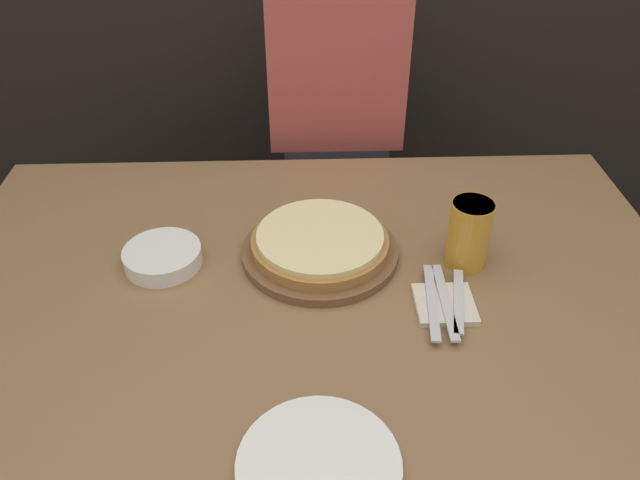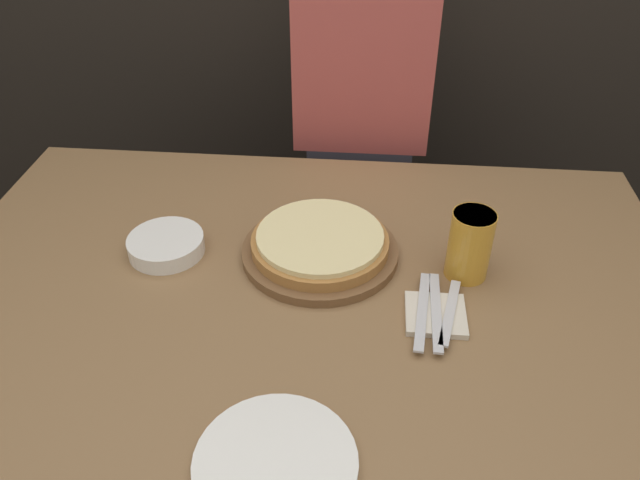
{
  "view_description": "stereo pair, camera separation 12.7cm",
  "coord_description": "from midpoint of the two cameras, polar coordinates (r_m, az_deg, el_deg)",
  "views": [
    {
      "loc": [
        -0.02,
        -0.9,
        1.57
      ],
      "look_at": [
        0.02,
        0.12,
        0.82
      ],
      "focal_mm": 35.0,
      "sensor_mm": 36.0,
      "label": 1
    },
    {
      "loc": [
        0.11,
        -0.89,
        1.57
      ],
      "look_at": [
        0.02,
        0.12,
        0.82
      ],
      "focal_mm": 35.0,
      "sensor_mm": 36.0,
      "label": 2
    }
  ],
  "objects": [
    {
      "name": "napkin_stack",
      "position": [
        1.18,
        13.59,
        -6.78
      ],
      "size": [
        0.11,
        0.11,
        0.01
      ],
      "color": "beige",
      "rests_on": "dining_table"
    },
    {
      "name": "fork",
      "position": [
        1.17,
        12.43,
        -6.44
      ],
      "size": [
        0.04,
        0.21,
        0.0
      ],
      "color": "silver",
      "rests_on": "napkin_stack"
    },
    {
      "name": "side_bowl",
      "position": [
        1.31,
        -11.25,
        -0.54
      ],
      "size": [
        0.16,
        0.16,
        0.04
      ],
      "color": "white",
      "rests_on": "dining_table"
    },
    {
      "name": "dinner_knife",
      "position": [
        1.17,
        13.65,
        -6.48
      ],
      "size": [
        0.02,
        0.21,
        0.0
      ],
      "color": "silver",
      "rests_on": "napkin_stack"
    },
    {
      "name": "spoon",
      "position": [
        1.18,
        14.85,
        -6.52
      ],
      "size": [
        0.05,
        0.18,
        0.0
      ],
      "color": "silver",
      "rests_on": "napkin_stack"
    },
    {
      "name": "dining_table",
      "position": [
        1.49,
        1.33,
        -16.17
      ],
      "size": [
        1.49,
        1.04,
        0.78
      ],
      "color": "olive",
      "rests_on": "ground_plane"
    },
    {
      "name": "pizza_on_board",
      "position": [
        1.27,
        2.84,
        -0.63
      ],
      "size": [
        0.32,
        0.32,
        0.06
      ],
      "color": "brown",
      "rests_on": "dining_table"
    },
    {
      "name": "dinner_plate",
      "position": [
        0.94,
        -0.17,
        -19.96
      ],
      "size": [
        0.24,
        0.24,
        0.02
      ],
      "color": "white",
      "rests_on": "dining_table"
    },
    {
      "name": "beer_glass",
      "position": [
        1.25,
        16.43,
        -0.31
      ],
      "size": [
        0.08,
        0.08,
        0.14
      ],
      "color": "gold",
      "rests_on": "dining_table"
    },
    {
      "name": "diner_person",
      "position": [
        1.82,
        5.66,
        7.62
      ],
      "size": [
        0.36,
        0.21,
        1.38
      ],
      "color": "#33333D",
      "rests_on": "ground_plane"
    }
  ]
}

